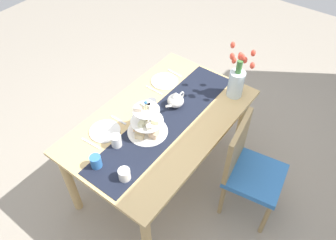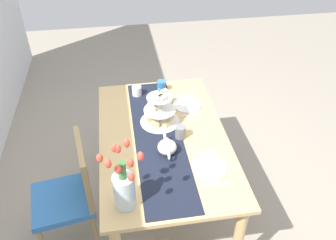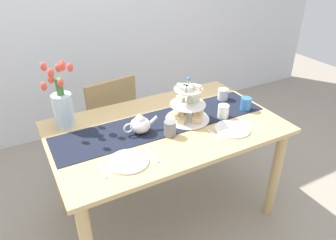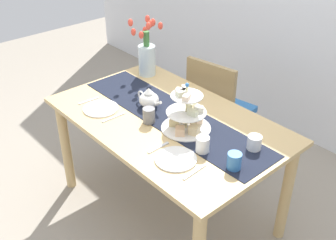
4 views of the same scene
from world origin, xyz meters
name	(u,v)px [view 1 (image 1 of 4)]	position (x,y,z in m)	size (l,w,h in m)	color
ground_plane	(163,176)	(0.00, 0.00, 0.00)	(8.00, 8.00, 0.00)	gray
dining_table	(162,129)	(0.00, 0.00, 0.65)	(1.51, 0.92, 0.77)	tan
chair_left	(248,167)	(-0.19, 0.69, 0.50)	(0.48, 0.48, 0.91)	#9C8254
table_runner	(165,121)	(0.00, 0.04, 0.77)	(1.46, 0.34, 0.00)	black
tiered_cake_stand	(147,124)	(0.17, 0.00, 0.86)	(0.30, 0.30, 0.30)	beige
teapot	(176,100)	(-0.18, 0.00, 0.83)	(0.24, 0.13, 0.14)	white
tulip_vase	(237,79)	(-0.58, 0.31, 0.93)	(0.20, 0.25, 0.44)	silver
cream_jug	(124,174)	(0.57, 0.14, 0.81)	(0.08, 0.08, 0.09)	white
dinner_plate_left	(164,81)	(-0.37, -0.25, 0.77)	(0.23, 0.23, 0.01)	white
fork_left	(174,73)	(-0.52, -0.25, 0.77)	(0.02, 0.15, 0.01)	silver
knife_left	(154,90)	(-0.23, -0.25, 0.77)	(0.01, 0.17, 0.01)	silver
dinner_plate_right	(105,131)	(0.35, -0.25, 0.77)	(0.23, 0.23, 0.01)	white
fork_right	(118,120)	(0.21, -0.25, 0.77)	(0.02, 0.15, 0.01)	silver
knife_right	(91,143)	(0.50, -0.25, 0.77)	(0.01, 0.17, 0.01)	silver
mug_grey	(152,105)	(-0.04, -0.12, 0.82)	(0.08, 0.08, 0.10)	slate
mug_white_text	(116,141)	(0.40, -0.09, 0.81)	(0.08, 0.08, 0.10)	white
mug_orange	(96,162)	(0.61, -0.08, 0.81)	(0.08, 0.08, 0.10)	#3370B7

